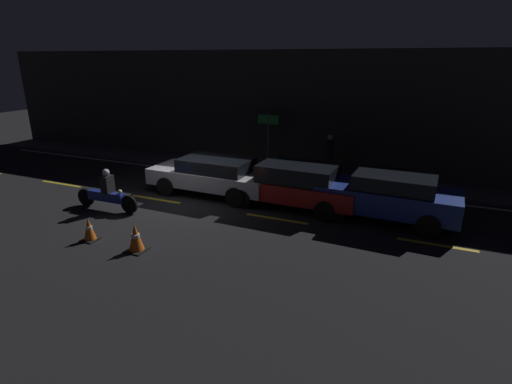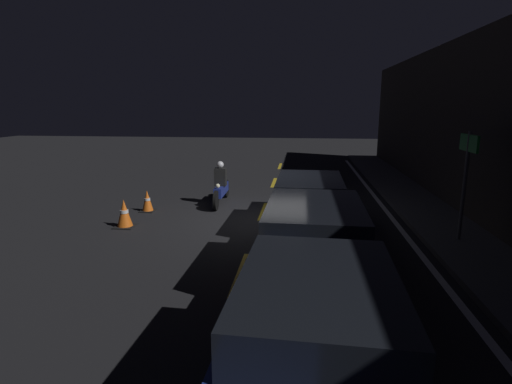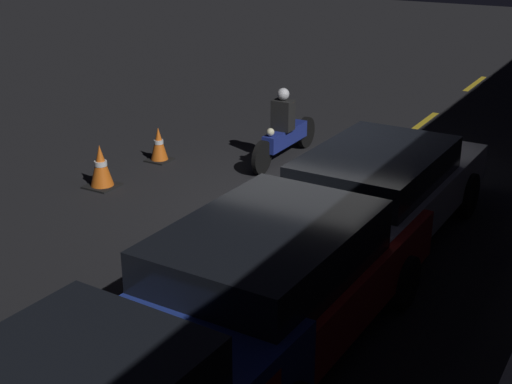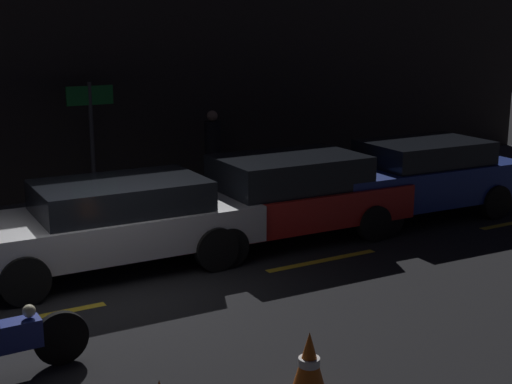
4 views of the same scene
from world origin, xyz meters
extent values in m
plane|color=black|center=(0.00, 0.00, 0.00)|extent=(56.00, 56.00, 0.00)
cube|color=#424244|center=(0.00, 4.71, 0.06)|extent=(28.00, 1.67, 0.13)
cube|color=#2D2826|center=(0.00, 5.70, 2.50)|extent=(28.00, 0.30, 5.01)
cube|color=gold|center=(-5.50, 0.00, 0.00)|extent=(2.00, 0.14, 0.01)
cube|color=gold|center=(-1.00, 0.00, 0.00)|extent=(2.00, 0.14, 0.01)
cube|color=gold|center=(3.50, 0.00, 0.00)|extent=(2.00, 0.14, 0.01)
cube|color=gold|center=(8.00, 0.00, 0.00)|extent=(2.00, 0.14, 0.01)
cube|color=silver|center=(0.00, 3.62, 0.00)|extent=(25.20, 0.14, 0.01)
cube|color=silver|center=(0.50, 1.30, 0.61)|extent=(4.51, 1.81, 0.55)
cube|color=black|center=(0.72, 1.30, 1.11)|extent=(2.49, 1.60, 0.45)
cube|color=red|center=(2.70, 0.70, 0.75)|extent=(0.06, 0.20, 0.10)
cube|color=red|center=(2.72, 1.82, 0.75)|extent=(0.06, 0.20, 0.10)
cylinder|color=black|center=(-0.90, 0.48, 0.34)|extent=(0.67, 0.19, 0.67)
cylinder|color=black|center=(-0.87, 2.17, 0.34)|extent=(0.67, 0.19, 0.67)
cylinder|color=black|center=(1.87, 0.43, 0.34)|extent=(0.67, 0.19, 0.67)
cylinder|color=black|center=(1.90, 2.12, 0.34)|extent=(0.67, 0.19, 0.67)
cube|color=red|center=(3.50, 1.33, 0.60)|extent=(4.48, 1.89, 0.57)
cube|color=black|center=(3.72, 1.33, 1.16)|extent=(2.48, 1.67, 0.55)
cube|color=red|center=(5.68, 0.70, 0.74)|extent=(0.06, 0.20, 0.10)
cube|color=red|center=(5.70, 1.87, 0.74)|extent=(0.06, 0.20, 0.10)
cylinder|color=black|center=(2.11, 0.48, 0.31)|extent=(0.63, 0.19, 0.62)
cylinder|color=black|center=(2.14, 2.24, 0.31)|extent=(0.63, 0.19, 0.62)
cylinder|color=black|center=(4.86, 0.43, 0.31)|extent=(0.63, 0.19, 0.62)
cylinder|color=black|center=(4.89, 2.18, 0.31)|extent=(0.63, 0.19, 0.62)
cube|color=navy|center=(6.50, 1.28, 0.67)|extent=(4.21, 1.88, 0.69)
cube|color=black|center=(6.71, 1.27, 1.23)|extent=(2.34, 1.63, 0.43)
cube|color=red|center=(8.52, 0.64, 0.84)|extent=(0.07, 0.20, 0.10)
cube|color=red|center=(8.56, 1.76, 0.84)|extent=(0.07, 0.20, 0.10)
cylinder|color=black|center=(5.18, 0.49, 0.32)|extent=(0.65, 0.21, 0.65)
cylinder|color=black|center=(5.25, 2.17, 0.32)|extent=(0.65, 0.21, 0.65)
cylinder|color=black|center=(7.75, 0.39, 0.32)|extent=(0.65, 0.21, 0.65)
cylinder|color=black|center=(7.82, 2.07, 0.32)|extent=(0.65, 0.21, 0.65)
cylinder|color=black|center=(-0.94, -1.41, 0.30)|extent=(0.60, 0.09, 0.60)
cylinder|color=black|center=(-2.71, -1.44, 0.30)|extent=(0.60, 0.11, 0.60)
cube|color=navy|center=(-1.82, -1.42, 0.45)|extent=(1.36, 0.26, 0.30)
sphere|color=#F2EABF|center=(-1.25, -1.41, 0.68)|extent=(0.14, 0.14, 0.14)
cube|color=black|center=(-1.72, -1.42, 0.87)|extent=(0.29, 0.36, 0.55)
sphere|color=silver|center=(-1.72, -1.42, 1.26)|extent=(0.22, 0.22, 0.22)
cube|color=black|center=(-0.61, -3.39, 0.01)|extent=(0.41, 0.41, 0.03)
cone|color=orange|center=(-0.61, -3.39, 0.33)|extent=(0.32, 0.32, 0.61)
cylinder|color=white|center=(-0.61, -3.39, 0.36)|extent=(0.18, 0.18, 0.07)
cube|color=black|center=(0.95, -3.39, 0.01)|extent=(0.50, 0.50, 0.03)
cone|color=orange|center=(0.95, -3.39, 0.38)|extent=(0.39, 0.39, 0.70)
cylinder|color=white|center=(0.95, -3.39, 0.41)|extent=(0.21, 0.21, 0.08)
cylinder|color=black|center=(3.94, 4.68, 0.52)|extent=(0.28, 0.28, 0.78)
cylinder|color=black|center=(3.94, 4.68, 1.26)|extent=(0.34, 0.34, 0.70)
sphere|color=tan|center=(3.94, 4.68, 1.72)|extent=(0.23, 0.23, 0.23)
cylinder|color=#4C4C51|center=(1.35, 4.64, 1.33)|extent=(0.08, 0.08, 2.40)
cube|color=#198C33|center=(1.35, 4.64, 2.28)|extent=(0.90, 0.05, 0.36)
camera|label=1|loc=(7.41, -10.62, 4.68)|focal=28.00mm
camera|label=2|loc=(10.36, 1.07, 3.07)|focal=28.00mm
camera|label=3|loc=(9.25, 4.42, 4.24)|focal=50.00mm
camera|label=4|loc=(-2.66, -8.63, 3.62)|focal=50.00mm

